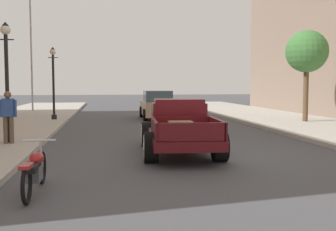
{
  "coord_description": "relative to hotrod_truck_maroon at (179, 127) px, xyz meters",
  "views": [
    {
      "loc": [
        -2.44,
        -11.53,
        2.01
      ],
      "look_at": [
        -0.45,
        1.65,
        1.0
      ],
      "focal_mm": 43.81,
      "sensor_mm": 36.0,
      "label": 1
    }
  ],
  "objects": [
    {
      "name": "ground_plane",
      "position": [
        0.31,
        -0.39,
        -0.75
      ],
      "size": [
        140.0,
        140.0,
        0.0
      ],
      "primitive_type": "plane",
      "color": "#47474C"
    },
    {
      "name": "hotrod_truck_maroon",
      "position": [
        0.0,
        0.0,
        0.0
      ],
      "size": [
        2.39,
        5.02,
        1.58
      ],
      "color": "#510F14",
      "rests_on": "ground"
    },
    {
      "name": "motorcycle_parked",
      "position": [
        -3.44,
        -4.19,
        -0.31
      ],
      "size": [
        0.62,
        2.12,
        0.93
      ],
      "color": "black",
      "rests_on": "ground"
    },
    {
      "name": "car_background_tan",
      "position": [
        0.86,
        11.95,
        0.01
      ],
      "size": [
        1.9,
        4.31,
        1.65
      ],
      "color": "tan",
      "rests_on": "ground"
    },
    {
      "name": "pedestrian_sidewalk_left",
      "position": [
        -5.18,
        1.53,
        0.33
      ],
      "size": [
        0.53,
        0.22,
        1.65
      ],
      "color": "brown",
      "rests_on": "sidewalk_left"
    },
    {
      "name": "street_lamp_near",
      "position": [
        -5.27,
        1.89,
        1.63
      ],
      "size": [
        0.5,
        0.32,
        3.85
      ],
      "color": "black",
      "rests_on": "sidewalk_left"
    },
    {
      "name": "street_lamp_far",
      "position": [
        -4.9,
        10.68,
        1.63
      ],
      "size": [
        0.5,
        0.32,
        3.85
      ],
      "color": "black",
      "rests_on": "sidewalk_left"
    },
    {
      "name": "flagpole",
      "position": [
        -6.98,
        17.75,
        5.02
      ],
      "size": [
        1.74,
        0.16,
        9.16
      ],
      "color": "#B2B2B7",
      "rests_on": "sidewalk_left"
    },
    {
      "name": "street_tree_second",
      "position": [
        7.86,
        7.52,
        2.88
      ],
      "size": [
        2.12,
        2.12,
        4.58
      ],
      "color": "brown",
      "rests_on": "sidewalk_right"
    }
  ]
}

